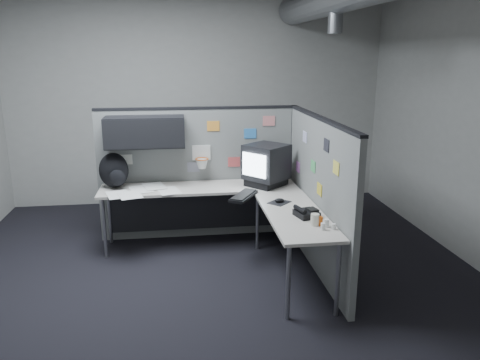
{
  "coord_description": "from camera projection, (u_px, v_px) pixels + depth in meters",
  "views": [
    {
      "loc": [
        -0.35,
        -4.32,
        2.24
      ],
      "look_at": [
        0.3,
        0.35,
        0.97
      ],
      "focal_mm": 35.0,
      "sensor_mm": 36.0,
      "label": 1
    }
  ],
  "objects": [
    {
      "name": "desk",
      "position": [
        222.0,
        203.0,
        5.29
      ],
      "size": [
        2.31,
        2.11,
        0.73
      ],
      "color": "#BDB6AB",
      "rests_on": "ground"
    },
    {
      "name": "keyboard",
      "position": [
        244.0,
        196.0,
        5.07
      ],
      "size": [
        0.37,
        0.48,
        0.04
      ],
      "rotation": [
        0.0,
        0.0,
        0.26
      ],
      "color": "black",
      "rests_on": "desk"
    },
    {
      "name": "papers",
      "position": [
        143.0,
        191.0,
        5.28
      ],
      "size": [
        0.87,
        0.72,
        0.02
      ],
      "rotation": [
        0.0,
        0.0,
        0.28
      ],
      "color": "white",
      "rests_on": "desk"
    },
    {
      "name": "cup",
      "position": [
        315.0,
        220.0,
        4.24
      ],
      "size": [
        0.1,
        0.1,
        0.11
      ],
      "primitive_type": "cylinder",
      "rotation": [
        0.0,
        0.0,
        0.38
      ],
      "color": "beige",
      "rests_on": "desk"
    },
    {
      "name": "mouse",
      "position": [
        279.0,
        201.0,
        4.9
      ],
      "size": [
        0.27,
        0.27,
        0.05
      ],
      "rotation": [
        0.0,
        0.0,
        -0.03
      ],
      "color": "black",
      "rests_on": "desk"
    },
    {
      "name": "phone",
      "position": [
        306.0,
        213.0,
        4.47
      ],
      "size": [
        0.24,
        0.25,
        0.1
      ],
      "rotation": [
        0.0,
        0.0,
        0.09
      ],
      "color": "black",
      "rests_on": "desk"
    },
    {
      "name": "backpack",
      "position": [
        114.0,
        171.0,
        5.4
      ],
      "size": [
        0.34,
        0.31,
        0.41
      ],
      "rotation": [
        0.0,
        0.0,
        0.03
      ],
      "color": "black",
      "rests_on": "desk"
    },
    {
      "name": "bottles",
      "position": [
        325.0,
        224.0,
        4.19
      ],
      "size": [
        0.14,
        0.16,
        0.08
      ],
      "rotation": [
        0.0,
        0.0,
        0.21
      ],
      "color": "silver",
      "rests_on": "desk"
    },
    {
      "name": "monitor",
      "position": [
        266.0,
        165.0,
        5.48
      ],
      "size": [
        0.6,
        0.6,
        0.49
      ],
      "rotation": [
        0.0,
        0.0,
        -0.07
      ],
      "color": "black",
      "rests_on": "desk"
    },
    {
      "name": "partition_right",
      "position": [
        317.0,
        194.0,
        4.89
      ],
      "size": [
        0.07,
        2.23,
        1.63
      ],
      "color": "slate",
      "rests_on": "ground"
    },
    {
      "name": "partition_back",
      "position": [
        185.0,
        160.0,
        5.64
      ],
      "size": [
        2.44,
        0.42,
        1.63
      ],
      "color": "slate",
      "rests_on": "ground"
    },
    {
      "name": "room",
      "position": [
        273.0,
        70.0,
        4.29
      ],
      "size": [
        5.62,
        5.62,
        3.22
      ],
      "color": "black",
      "rests_on": "ground"
    }
  ]
}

